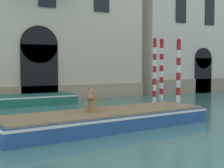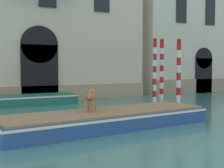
% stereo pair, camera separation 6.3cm
% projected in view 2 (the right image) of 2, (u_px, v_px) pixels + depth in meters
% --- Properties ---
extents(palazzo_right, '(10.74, 6.13, 15.55)m').
position_uv_depth(palazzo_right, '(185.00, 1.00, 27.20)').
color(palazzo_right, beige).
rests_on(palazzo_right, ground_plane).
extents(boat_foreground, '(7.86, 3.11, 0.58)m').
position_uv_depth(boat_foreground, '(107.00, 119.00, 10.81)').
color(boat_foreground, '#234C8C').
rests_on(boat_foreground, ground_plane).
extents(dog_on_deck, '(0.69, 1.07, 0.78)m').
position_uv_depth(dog_on_deck, '(91.00, 96.00, 10.82)').
color(dog_on_deck, '#997047').
rests_on(dog_on_deck, boat_foreground).
extents(boat_moored_near_palazzo, '(5.19, 2.09, 0.52)m').
position_uv_depth(boat_moored_near_palazzo, '(29.00, 100.00, 17.09)').
color(boat_moored_near_palazzo, '#1E6651').
rests_on(boat_moored_near_palazzo, ground_plane).
extents(mooring_pole_0, '(0.26, 0.26, 3.82)m').
position_uv_depth(mooring_pole_0, '(162.00, 69.00, 19.36)').
color(mooring_pole_0, white).
rests_on(mooring_pole_0, ground_plane).
extents(mooring_pole_1, '(0.22, 0.22, 3.71)m').
position_uv_depth(mooring_pole_1, '(155.00, 70.00, 17.74)').
color(mooring_pole_1, white).
rests_on(mooring_pole_1, ground_plane).
extents(mooring_pole_2, '(0.27, 0.27, 3.71)m').
position_uv_depth(mooring_pole_2, '(179.00, 70.00, 18.05)').
color(mooring_pole_2, white).
rests_on(mooring_pole_2, ground_plane).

